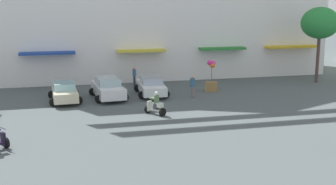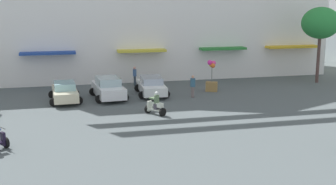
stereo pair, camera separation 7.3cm
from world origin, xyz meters
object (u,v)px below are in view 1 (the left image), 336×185
(balloon_vendor_cart, at_px, (211,79))
(parked_car_0, at_px, (64,92))
(scooter_rider_0, at_px, (155,105))
(pedestrian_1, at_px, (192,85))
(pedestrian_0, at_px, (134,75))
(plaza_tree_1, at_px, (320,23))
(parked_car_1, at_px, (108,88))
(parked_car_2, at_px, (151,86))

(balloon_vendor_cart, bearing_deg, parked_car_0, -174.72)
(parked_car_0, bearing_deg, balloon_vendor_cart, 5.28)
(scooter_rider_0, distance_m, balloon_vendor_cart, 8.46)
(scooter_rider_0, bearing_deg, pedestrian_1, 49.10)
(pedestrian_0, relative_size, balloon_vendor_cart, 0.65)
(plaza_tree_1, bearing_deg, scooter_rider_0, -154.83)
(parked_car_1, distance_m, scooter_rider_0, 5.88)
(parked_car_1, bearing_deg, parked_car_0, -174.50)
(scooter_rider_0, relative_size, pedestrian_1, 0.91)
(parked_car_0, xyz_separation_m, pedestrian_1, (9.26, -0.75, 0.22))
(plaza_tree_1, xyz_separation_m, pedestrian_0, (-15.86, 2.25, -4.21))
(parked_car_0, height_order, balloon_vendor_cart, balloon_vendor_cart)
(plaza_tree_1, distance_m, pedestrian_1, 13.52)
(plaza_tree_1, bearing_deg, parked_car_2, -173.50)
(plaza_tree_1, xyz_separation_m, parked_car_1, (-18.56, -2.22, -4.38))
(plaza_tree_1, xyz_separation_m, scooter_rider_0, (-16.15, -7.59, -4.56))
(pedestrian_0, height_order, pedestrian_1, pedestrian_1)
(pedestrian_1, bearing_deg, parked_car_2, 151.39)
(plaza_tree_1, height_order, scooter_rider_0, plaza_tree_1)
(parked_car_1, relative_size, scooter_rider_0, 3.04)
(pedestrian_1, bearing_deg, parked_car_0, 175.38)
(parked_car_1, relative_size, balloon_vendor_cart, 1.82)
(parked_car_1, xyz_separation_m, pedestrian_1, (6.15, -1.05, 0.14))
(parked_car_2, xyz_separation_m, balloon_vendor_cart, (4.92, 0.26, 0.25))
(plaza_tree_1, height_order, pedestrian_1, plaza_tree_1)
(plaza_tree_1, xyz_separation_m, balloon_vendor_cart, (-10.31, -1.47, -4.20))
(parked_car_2, relative_size, scooter_rider_0, 3.00)
(plaza_tree_1, distance_m, scooter_rider_0, 18.42)
(pedestrian_0, bearing_deg, pedestrian_1, -58.00)
(parked_car_2, bearing_deg, parked_car_0, -173.01)
(balloon_vendor_cart, bearing_deg, parked_car_2, -176.98)
(balloon_vendor_cart, bearing_deg, pedestrian_1, -139.48)
(parked_car_2, relative_size, pedestrian_0, 2.74)
(parked_car_2, height_order, balloon_vendor_cart, balloon_vendor_cart)
(pedestrian_1, bearing_deg, pedestrian_0, 122.00)
(pedestrian_0, bearing_deg, plaza_tree_1, -8.08)
(pedestrian_0, height_order, balloon_vendor_cart, balloon_vendor_cart)
(plaza_tree_1, distance_m, parked_car_1, 19.20)
(parked_car_0, height_order, scooter_rider_0, scooter_rider_0)
(parked_car_0, height_order, pedestrian_0, pedestrian_0)
(scooter_rider_0, bearing_deg, parked_car_0, 137.46)
(scooter_rider_0, distance_m, pedestrian_1, 5.72)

